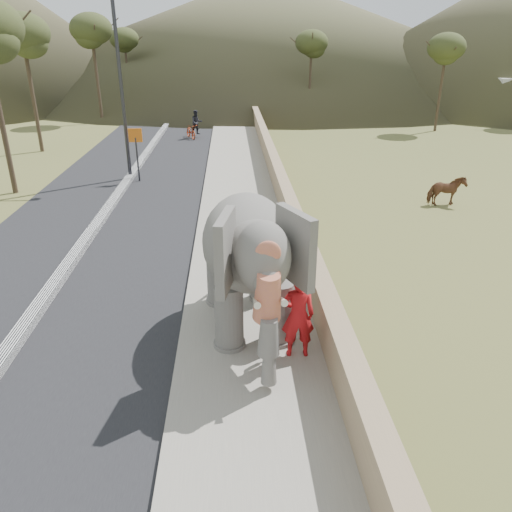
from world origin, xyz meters
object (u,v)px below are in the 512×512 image
(elephant_and_man, at_px, (248,260))
(motorcyclist, at_px, (193,128))
(lamppost, at_px, (127,68))
(cow, at_px, (446,191))

(elephant_and_man, height_order, motorcyclist, elephant_and_man)
(motorcyclist, bearing_deg, lamppost, -101.29)
(elephant_and_man, bearing_deg, motorcyclist, 96.62)
(lamppost, bearing_deg, elephant_and_man, -70.46)
(cow, bearing_deg, lamppost, 65.09)
(lamppost, distance_m, elephant_and_man, 14.44)
(elephant_and_man, xyz_separation_m, motorcyclist, (-2.70, 23.31, -0.98))
(cow, relative_size, elephant_and_man, 0.31)
(elephant_and_man, relative_size, motorcyclist, 2.43)
(lamppost, height_order, elephant_and_man, lamppost)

